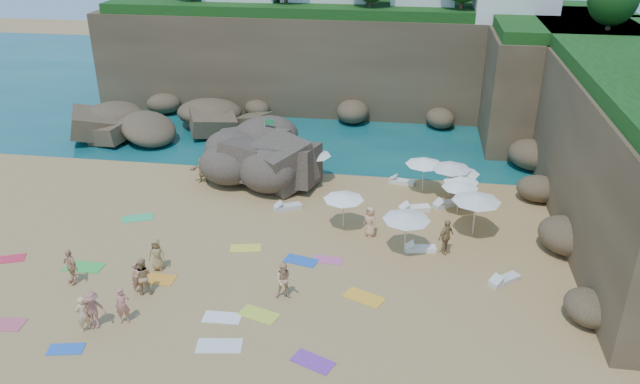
# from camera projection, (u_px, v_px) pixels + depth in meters

# --- Properties ---
(ground) EXTENTS (120.00, 120.00, 0.00)m
(ground) POSITION_uv_depth(u_px,v_px,m) (274.00, 248.00, 32.72)
(ground) COLOR tan
(ground) RESTS_ON ground
(seawater) EXTENTS (120.00, 120.00, 0.00)m
(seawater) POSITION_uv_depth(u_px,v_px,m) (342.00, 89.00, 59.48)
(seawater) COLOR #0C4751
(seawater) RESTS_ON ground
(cliff_back) EXTENTS (44.00, 8.00, 8.00)m
(cliff_back) POSITION_uv_depth(u_px,v_px,m) (359.00, 61.00, 53.02)
(cliff_back) COLOR brown
(cliff_back) RESTS_ON ground
(cliff_right) EXTENTS (8.00, 30.00, 8.00)m
(cliff_right) POSITION_uv_depth(u_px,v_px,m) (627.00, 142.00, 35.55)
(cliff_right) COLOR brown
(cliff_right) RESTS_ON ground
(cliff_corner) EXTENTS (10.00, 12.00, 8.00)m
(cliff_corner) POSITION_uv_depth(u_px,v_px,m) (552.00, 84.00, 46.53)
(cliff_corner) COLOR brown
(cliff_corner) RESTS_ON ground
(rock_promontory) EXTENTS (12.00, 7.00, 2.00)m
(rock_promontory) POSITION_uv_depth(u_px,v_px,m) (180.00, 133.00, 48.48)
(rock_promontory) COLOR brown
(rock_promontory) RESTS_ON ground
(marina_masts) EXTENTS (3.10, 0.10, 6.00)m
(marina_masts) POSITION_uv_depth(u_px,v_px,m) (173.00, 52.00, 60.42)
(marina_masts) COLOR white
(marina_masts) RESTS_ON ground
(rock_outcrop) EXTENTS (8.81, 7.40, 3.07)m
(rock_outcrop) POSITION_uv_depth(u_px,v_px,m) (250.00, 173.00, 41.55)
(rock_outcrop) COLOR brown
(rock_outcrop) RESTS_ON ground
(flag_pole) EXTENTS (0.67, 0.08, 3.45)m
(flag_pole) POSITION_uv_depth(u_px,v_px,m) (267.00, 136.00, 41.72)
(flag_pole) COLOR silver
(flag_pole) RESTS_ON ground
(parasol_0) EXTENTS (2.34, 2.34, 2.21)m
(parasol_0) POSITION_uv_depth(u_px,v_px,m) (425.00, 162.00, 38.08)
(parasol_0) COLOR silver
(parasol_0) RESTS_ON ground
(parasol_1) EXTENTS (2.26, 2.26, 2.13)m
(parasol_1) POSITION_uv_depth(u_px,v_px,m) (314.00, 153.00, 39.55)
(parasol_1) COLOR silver
(parasol_1) RESTS_ON ground
(parasol_2) EXTENTS (2.09, 2.09, 1.98)m
(parasol_2) POSITION_uv_depth(u_px,v_px,m) (460.00, 185.00, 35.54)
(parasol_2) COLOR silver
(parasol_2) RESTS_ON ground
(parasol_3) EXTENTS (2.09, 2.09, 1.98)m
(parasol_3) POSITION_uv_depth(u_px,v_px,m) (462.00, 171.00, 37.34)
(parasol_3) COLOR silver
(parasol_3) RESTS_ON ground
(parasol_4) EXTENTS (2.42, 2.42, 2.29)m
(parasol_4) POSITION_uv_depth(u_px,v_px,m) (451.00, 166.00, 37.30)
(parasol_4) COLOR silver
(parasol_4) RESTS_ON ground
(parasol_5) EXTENTS (2.24, 2.24, 2.12)m
(parasol_5) POSITION_uv_depth(u_px,v_px,m) (344.00, 196.00, 33.88)
(parasol_5) COLOR silver
(parasol_5) RESTS_ON ground
(parasol_7) EXTENTS (2.06, 2.06, 1.94)m
(parasol_7) POSITION_uv_depth(u_px,v_px,m) (461.00, 179.00, 36.36)
(parasol_7) COLOR silver
(parasol_7) RESTS_ON ground
(parasol_8) EXTENTS (1.99, 1.99, 1.88)m
(parasol_8) POSITION_uv_depth(u_px,v_px,m) (476.00, 201.00, 33.92)
(parasol_8) COLOR silver
(parasol_8) RESTS_ON ground
(parasol_9) EXTENTS (2.46, 2.46, 2.32)m
(parasol_9) POSITION_uv_depth(u_px,v_px,m) (407.00, 216.00, 31.40)
(parasol_9) COLOR silver
(parasol_9) RESTS_ON ground
(parasol_11) EXTENTS (2.61, 2.61, 2.47)m
(parasol_11) POSITION_uv_depth(u_px,v_px,m) (477.00, 198.00, 33.00)
(parasol_11) COLOR silver
(parasol_11) RESTS_ON ground
(lounger_0) EXTENTS (1.70, 1.22, 0.25)m
(lounger_0) POSITION_uv_depth(u_px,v_px,m) (288.00, 207.00, 36.77)
(lounger_0) COLOR silver
(lounger_0) RESTS_ON ground
(lounger_1) EXTENTS (1.70, 0.86, 0.25)m
(lounger_1) POSITION_uv_depth(u_px,v_px,m) (402.00, 182.00, 40.01)
(lounger_1) COLOR white
(lounger_1) RESTS_ON ground
(lounger_2) EXTENTS (1.77, 1.49, 0.27)m
(lounger_2) POSITION_uv_depth(u_px,v_px,m) (447.00, 204.00, 37.07)
(lounger_2) COLOR silver
(lounger_2) RESTS_ON ground
(lounger_3) EXTENTS (1.91, 1.15, 0.28)m
(lounger_3) POSITION_uv_depth(u_px,v_px,m) (415.00, 209.00, 36.52)
(lounger_3) COLOR white
(lounger_3) RESTS_ON ground
(lounger_4) EXTENTS (1.67, 0.77, 0.25)m
(lounger_4) POSITION_uv_depth(u_px,v_px,m) (420.00, 249.00, 32.43)
(lounger_4) COLOR white
(lounger_4) RESTS_ON ground
(lounger_5) EXTENTS (1.63, 1.50, 0.26)m
(lounger_5) POSITION_uv_depth(u_px,v_px,m) (505.00, 280.00, 29.79)
(lounger_5) COLOR silver
(lounger_5) RESTS_ON ground
(towel_0) EXTENTS (1.57, 1.01, 0.03)m
(towel_0) POSITION_uv_depth(u_px,v_px,m) (66.00, 349.00, 25.44)
(towel_0) COLOR blue
(towel_0) RESTS_ON ground
(towel_1) EXTENTS (1.89, 1.05, 0.03)m
(towel_1) POSITION_uv_depth(u_px,v_px,m) (2.00, 324.00, 26.90)
(towel_1) COLOR #CA4E61
(towel_1) RESTS_ON ground
(towel_2) EXTENTS (1.89, 0.96, 0.03)m
(towel_2) POSITION_uv_depth(u_px,v_px,m) (156.00, 279.00, 30.07)
(towel_2) COLOR orange
(towel_2) RESTS_ON ground
(towel_3) EXTENTS (1.92, 0.97, 0.03)m
(towel_3) POSITION_uv_depth(u_px,v_px,m) (84.00, 267.00, 31.05)
(towel_3) COLOR green
(towel_3) RESTS_ON ground
(towel_4) EXTENTS (1.93, 1.37, 0.03)m
(towel_4) POSITION_uv_depth(u_px,v_px,m) (259.00, 314.00, 27.53)
(towel_4) COLOR #C9D638
(towel_4) RESTS_ON ground
(towel_5) EXTENTS (1.70, 0.90, 0.03)m
(towel_5) POSITION_uv_depth(u_px,v_px,m) (222.00, 318.00, 27.33)
(towel_5) COLOR white
(towel_5) RESTS_ON ground
(towel_6) EXTENTS (1.90, 1.45, 0.03)m
(towel_6) POSITION_uv_depth(u_px,v_px,m) (313.00, 362.00, 24.75)
(towel_6) COLOR purple
(towel_6) RESTS_ON ground
(towel_7) EXTENTS (1.74, 1.31, 0.03)m
(towel_7) POSITION_uv_depth(u_px,v_px,m) (9.00, 259.00, 31.72)
(towel_7) COLOR red
(towel_7) RESTS_ON ground
(towel_8) EXTENTS (1.83, 1.20, 0.03)m
(towel_8) POSITION_uv_depth(u_px,v_px,m) (301.00, 261.00, 31.58)
(towel_8) COLOR blue
(towel_8) RESTS_ON ground
(towel_9) EXTENTS (1.50, 0.81, 0.03)m
(towel_9) POSITION_uv_depth(u_px,v_px,m) (328.00, 260.00, 31.65)
(towel_9) COLOR #D2518C
(towel_9) RESTS_ON ground
(towel_10) EXTENTS (2.04, 1.56, 0.03)m
(towel_10) POSITION_uv_depth(u_px,v_px,m) (364.00, 297.00, 28.70)
(towel_10) COLOR #FFAB28
(towel_10) RESTS_ON ground
(towel_11) EXTENTS (1.97, 1.51, 0.03)m
(towel_11) POSITION_uv_depth(u_px,v_px,m) (138.00, 218.00, 35.75)
(towel_11) COLOR #35BA68
(towel_11) RESTS_ON ground
(towel_12) EXTENTS (1.74, 1.13, 0.03)m
(towel_12) POSITION_uv_depth(u_px,v_px,m) (246.00, 248.00, 32.71)
(towel_12) COLOR yellow
(towel_12) RESTS_ON ground
(towel_13) EXTENTS (1.99, 1.19, 0.03)m
(towel_13) POSITION_uv_depth(u_px,v_px,m) (219.00, 346.00, 25.62)
(towel_13) COLOR silver
(towel_13) RESTS_ON ground
(person_stand_0) EXTENTS (0.66, 0.69, 1.59)m
(person_stand_0) POSITION_uv_depth(u_px,v_px,m) (137.00, 278.00, 28.78)
(person_stand_0) COLOR tan
(person_stand_0) RESTS_ON ground
(person_stand_1) EXTENTS (1.02, 0.87, 1.83)m
(person_stand_1) POSITION_uv_depth(u_px,v_px,m) (142.00, 276.00, 28.67)
(person_stand_1) COLOR tan
(person_stand_1) RESTS_ON ground
(person_stand_2) EXTENTS (1.25, 0.95, 1.79)m
(person_stand_2) POSITION_uv_depth(u_px,v_px,m) (310.00, 171.00, 39.69)
(person_stand_2) COLOR #DFAC7F
(person_stand_2) RESTS_ON ground
(person_stand_3) EXTENTS (1.08, 1.14, 1.90)m
(person_stand_3) POSITION_uv_depth(u_px,v_px,m) (446.00, 237.00, 31.91)
(person_stand_3) COLOR #A28051
(person_stand_3) RESTS_ON ground
(person_stand_4) EXTENTS (0.92, 0.92, 1.72)m
(person_stand_4) POSITION_uv_depth(u_px,v_px,m) (370.00, 221.00, 33.59)
(person_stand_4) COLOR tan
(person_stand_4) RESTS_ON ground
(person_stand_5) EXTENTS (1.64, 0.71, 1.71)m
(person_stand_5) POSITION_uv_depth(u_px,v_px,m) (203.00, 170.00, 39.89)
(person_stand_5) COLOR tan
(person_stand_5) RESTS_ON ground
(person_stand_6) EXTENTS (0.67, 0.72, 1.66)m
(person_stand_6) POSITION_uv_depth(u_px,v_px,m) (83.00, 314.00, 26.24)
(person_stand_6) COLOR #F1BC89
(person_stand_6) RESTS_ON ground
(person_lie_0) EXTENTS (1.65, 2.05, 0.47)m
(person_lie_0) POSITION_uv_depth(u_px,v_px,m) (95.00, 323.00, 26.63)
(person_lie_0) COLOR #AB6655
(person_lie_0) RESTS_ON ground
(person_lie_1) EXTENTS (1.76, 2.06, 0.43)m
(person_lie_1) POSITION_uv_depth(u_px,v_px,m) (73.00, 279.00, 29.72)
(person_lie_1) COLOR #DDA97D
(person_lie_1) RESTS_ON ground
(person_lie_2) EXTENTS (1.01, 1.74, 0.44)m
(person_lie_2) POSITION_uv_depth(u_px,v_px,m) (158.00, 265.00, 30.80)
(person_lie_2) COLOR #9B7E4D
(person_lie_2) RESTS_ON ground
(person_lie_4) EXTENTS (1.20, 1.78, 0.40)m
(person_lie_4) POSITION_uv_depth(u_px,v_px,m) (125.00, 318.00, 26.99)
(person_lie_4) COLOR #C27361
(person_lie_4) RESTS_ON ground
(person_lie_5) EXTENTS (1.16, 1.91, 0.68)m
(person_lie_5) POSITION_uv_depth(u_px,v_px,m) (285.00, 291.00, 28.57)
(person_lie_5) COLOR #E3A981
(person_lie_5) RESTS_ON ground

